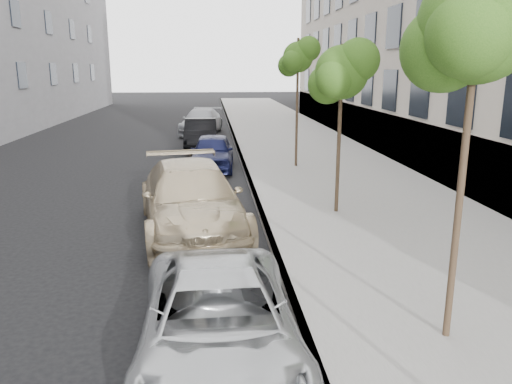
{
  "coord_description": "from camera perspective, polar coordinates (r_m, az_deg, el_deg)",
  "views": [
    {
      "loc": [
        -0.15,
        -4.77,
        3.92
      ],
      "look_at": [
        0.73,
        4.9,
        1.5
      ],
      "focal_mm": 35.0,
      "sensor_mm": 36.0,
      "label": 1
    }
  ],
  "objects": [
    {
      "name": "tree_near",
      "position": [
        7.14,
        24.19,
        17.09
      ],
      "size": [
        1.81,
        1.61,
        5.21
      ],
      "color": "#38281C",
      "rests_on": "sidewalk"
    },
    {
      "name": "minivan",
      "position": [
        6.88,
        -4.28,
        -14.61
      ],
      "size": [
        2.2,
        4.59,
        1.26
      ],
      "primitive_type": "imported",
      "rotation": [
        0.0,
        0.0,
        0.02
      ],
      "color": "#BABDC0",
      "rests_on": "ground"
    },
    {
      "name": "sedan_rear",
      "position": [
        30.69,
        -6.24,
        8.0
      ],
      "size": [
        2.87,
        5.41,
        1.49
      ],
      "primitive_type": "imported",
      "rotation": [
        0.0,
        0.0,
        -0.16
      ],
      "color": "#929499",
      "rests_on": "ground"
    },
    {
      "name": "sidewalk",
      "position": [
        29.36,
        3.57,
        6.45
      ],
      "size": [
        6.4,
        72.0,
        0.14
      ],
      "primitive_type": "cube",
      "color": "gray",
      "rests_on": "ground"
    },
    {
      "name": "tree_mid",
      "position": [
        13.21,
        9.88,
        13.32
      ],
      "size": [
        1.71,
        1.51,
        4.51
      ],
      "color": "#38281C",
      "rests_on": "sidewalk"
    },
    {
      "name": "curb",
      "position": [
        29.05,
        -2.57,
        6.38
      ],
      "size": [
        0.15,
        72.0,
        0.14
      ],
      "primitive_type": "cube",
      "color": "#9E9B93",
      "rests_on": "ground"
    },
    {
      "name": "suv",
      "position": [
        12.18,
        -7.42,
        -0.82
      ],
      "size": [
        3.1,
        5.98,
        1.66
      ],
      "primitive_type": "imported",
      "rotation": [
        0.0,
        0.0,
        0.14
      ],
      "color": "tan",
      "rests_on": "ground"
    },
    {
      "name": "sedan_black",
      "position": [
        24.97,
        -6.34,
        6.59
      ],
      "size": [
        1.59,
        4.45,
        1.46
      ],
      "primitive_type": "imported",
      "rotation": [
        0.0,
        0.0,
        0.01
      ],
      "color": "black",
      "rests_on": "ground"
    },
    {
      "name": "tree_far",
      "position": [
        19.56,
        4.9,
        15.07
      ],
      "size": [
        1.55,
        1.35,
        4.93
      ],
      "color": "#38281C",
      "rests_on": "sidewalk"
    },
    {
      "name": "sedan_blue",
      "position": [
        19.85,
        -5.01,
        4.58
      ],
      "size": [
        1.84,
        4.11,
        1.37
      ],
      "primitive_type": "imported",
      "rotation": [
        0.0,
        0.0,
        -0.05
      ],
      "color": "black",
      "rests_on": "ground"
    }
  ]
}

